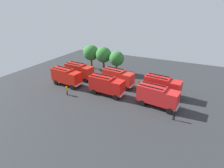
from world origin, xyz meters
TOP-DOWN VIEW (x-y plane):
  - ground_plane at (0.00, 0.00)m, footprint 56.67×56.67m
  - fire_truck_0 at (-10.26, -2.11)m, footprint 7.39×3.27m
  - fire_truck_1 at (-0.08, -2.31)m, footprint 7.32×3.06m
  - fire_truck_2 at (10.02, -2.50)m, footprint 7.44×3.43m
  - fire_truck_3 at (-9.89, 2.20)m, footprint 7.33×3.10m
  - fire_truck_4 at (0.21, 2.48)m, footprint 7.45×3.50m
  - fire_truck_5 at (9.83, 2.34)m, footprint 7.43×3.40m
  - firefighter_0 at (-3.79, -0.11)m, footprint 0.48×0.45m
  - firefighter_1 at (4.84, 3.22)m, footprint 0.46×0.32m
  - firefighter_2 at (-4.82, 1.55)m, footprint 0.30×0.45m
  - firefighter_3 at (-7.07, -5.97)m, footprint 0.40×0.48m
  - firefighter_4 at (13.43, -5.38)m, footprint 0.45×0.30m
  - tree_0 at (-11.59, 10.35)m, footprint 4.30×4.30m
  - tree_1 at (-7.59, 10.24)m, footprint 4.19×4.19m
  - tree_2 at (-3.47, 9.71)m, footprint 3.82×3.82m
  - traffic_cone_0 at (-5.20, 0.10)m, footprint 0.39×0.39m
  - traffic_cone_1 at (-0.34, 0.46)m, footprint 0.40×0.40m

SIDE VIEW (x-z plane):
  - ground_plane at x=0.00m, z-range 0.00..0.00m
  - traffic_cone_0 at x=-5.20m, z-range 0.00..0.56m
  - traffic_cone_1 at x=-0.34m, z-range 0.00..0.57m
  - firefighter_2 at x=-4.82m, z-range 0.09..1.73m
  - firefighter_0 at x=-3.79m, z-range 0.10..1.77m
  - firefighter_1 at x=4.84m, z-range 0.12..1.91m
  - firefighter_4 at x=13.43m, z-range 0.12..1.92m
  - firefighter_3 at x=-7.07m, z-range 0.12..1.95m
  - fire_truck_0 at x=-10.26m, z-range 0.21..4.09m
  - fire_truck_1 at x=-0.08m, z-range 0.21..4.09m
  - fire_truck_2 at x=10.02m, z-range 0.21..4.09m
  - fire_truck_3 at x=-9.89m, z-range 0.21..4.09m
  - fire_truck_4 at x=0.21m, z-range 0.21..4.09m
  - fire_truck_5 at x=9.83m, z-range 0.21..4.09m
  - tree_2 at x=-3.47m, z-range 1.02..6.94m
  - tree_1 at x=-7.59m, z-range 1.12..7.62m
  - tree_0 at x=-11.59m, z-range 1.15..7.81m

